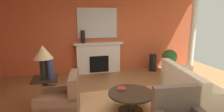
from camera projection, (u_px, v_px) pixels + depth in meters
name	position (u px, v px, depth m)	size (l,w,h in m)	color
ground_plane	(127.00, 106.00, 4.28)	(9.06, 9.06, 0.00)	olive
wall_fireplace	(102.00, 34.00, 6.82)	(7.57, 0.12, 2.85)	#C65633
area_rug	(131.00, 111.00, 4.07)	(3.05, 2.49, 0.01)	tan
fireplace	(99.00, 58.00, 6.77)	(1.80, 0.35, 1.14)	white
mantel_mirror	(97.00, 23.00, 6.60)	(1.44, 0.04, 1.08)	silver
sofa	(191.00, 88.00, 4.58)	(1.20, 2.21, 0.85)	beige
armchair_near_window	(61.00, 105.00, 3.73)	(0.89, 0.89, 0.95)	brown
coffee_table	(131.00, 97.00, 4.00)	(1.00, 1.00, 0.45)	#2D2319
side_table	(46.00, 90.00, 4.21)	(0.56, 0.56, 0.70)	#2D2319
table_lamp	(43.00, 55.00, 4.03)	(0.44, 0.44, 0.75)	black
vase_tall_corner	(153.00, 62.00, 7.02)	(0.27, 0.27, 0.65)	black
vase_on_side_table	(51.00, 70.00, 4.02)	(0.12, 0.12, 0.43)	navy
vase_mantel_left	(83.00, 37.00, 6.41)	(0.15, 0.15, 0.45)	black
book_red_cover	(121.00, 89.00, 4.09)	(0.18, 0.17, 0.05)	maroon
potted_plant	(169.00, 58.00, 6.95)	(0.56, 0.56, 0.83)	#333333
column_white	(193.00, 35.00, 6.54)	(0.20, 0.20, 2.85)	white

